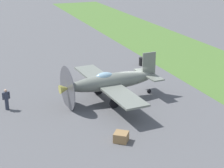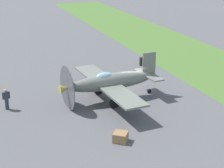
{
  "view_description": "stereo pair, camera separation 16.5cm",
  "coord_description": "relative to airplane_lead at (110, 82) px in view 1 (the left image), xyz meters",
  "views": [
    {
      "loc": [
        -28.54,
        12.56,
        12.04
      ],
      "look_at": [
        -1.26,
        2.09,
        1.42
      ],
      "focal_mm": 59.2,
      "sensor_mm": 36.0,
      "label": 1
    },
    {
      "loc": [
        -28.6,
        12.41,
        12.04
      ],
      "look_at": [
        -1.26,
        2.09,
        1.42
      ],
      "focal_mm": 59.2,
      "sensor_mm": 36.0,
      "label": 2
    }
  ],
  "objects": [
    {
      "name": "supply_crate",
      "position": [
        -7.04,
        1.88,
        -1.33
      ],
      "size": [
        1.26,
        1.26,
        0.64
      ],
      "primitive_type": "cube",
      "rotation": [
        0.0,
        0.0,
        0.92
      ],
      "color": "olive",
      "rests_on": "ground"
    },
    {
      "name": "ground_plane",
      "position": [
        1.27,
        -2.26,
        -1.65
      ],
      "size": [
        160.0,
        160.0,
        0.0
      ],
      "primitive_type": "plane",
      "color": "#515154"
    },
    {
      "name": "airplane_lead",
      "position": [
        0.0,
        0.0,
        0.0
      ],
      "size": [
        11.08,
        8.76,
        3.94
      ],
      "rotation": [
        0.0,
        0.0,
        0.07
      ],
      "color": "slate",
      "rests_on": "ground"
    },
    {
      "name": "ground_crew_chief",
      "position": [
        1.1,
        8.41,
        -0.74
      ],
      "size": [
        0.38,
        0.62,
        1.73
      ],
      "rotation": [
        0.0,
        0.0,
        4.94
      ],
      "color": "#2D3342",
      "rests_on": "ground"
    },
    {
      "name": "fuel_drum",
      "position": [
        8.19,
        -6.83,
        -1.2
      ],
      "size": [
        0.6,
        0.6,
        0.9
      ],
      "primitive_type": "cylinder",
      "color": "black",
      "rests_on": "ground"
    }
  ]
}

